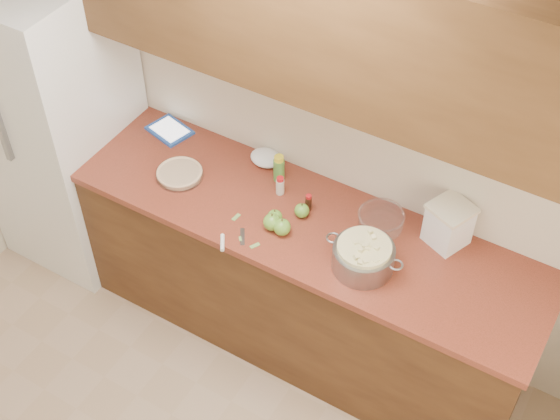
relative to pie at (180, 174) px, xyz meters
The scene contains 21 objects.
room_shell 1.58m from the pie, 66.95° to the right, with size 3.60×3.60×3.60m.
counter_run 0.77m from the pie, ahead, with size 2.64×0.68×0.92m.
upper_cabinets 1.20m from the pie, 19.15° to the left, with size 2.60×0.34×0.70m, color brown.
fridge 0.84m from the pie, behind, with size 0.70×0.70×1.80m, color white.
pie is the anchor object (origin of this frame).
colander 1.07m from the pie, ahead, with size 0.38×0.28×0.14m.
flour_canister 1.37m from the pie, 11.87° to the left, with size 0.24×0.24×0.22m.
tablet 0.37m from the pie, 134.43° to the left, with size 0.26×0.22×0.02m.
paring_knife 0.52m from the pie, 30.25° to the right, with size 0.13×0.18×0.02m.
lemon_bottle 0.51m from the pie, 28.32° to the left, with size 0.06×0.06×0.15m.
cinnamon_shaker 0.53m from the pie, 17.55° to the left, with size 0.04×0.04×0.10m.
vanilla_bottle 0.69m from the pie, 10.88° to the left, with size 0.03×0.03×0.09m.
mixing_bowl 1.05m from the pie, 11.45° to the left, with size 0.23×0.23×0.08m.
paper_towel 0.45m from the pie, 43.95° to the left, with size 0.17×0.14×0.07m, color white.
apple_left 0.58m from the pie, ahead, with size 0.07×0.07×0.09m.
apple_center 0.68m from the pie, ahead, with size 0.07×0.07×0.09m.
apple_front 0.60m from the pie, ahead, with size 0.09×0.09×0.10m.
apple_extra 0.65m from the pie, ahead, with size 0.08×0.08×0.10m.
peel_a 0.54m from the pie, 22.39° to the right, with size 0.03×0.01×0.00m, color #7EA751.
peel_b 0.62m from the pie, 19.59° to the right, with size 0.05×0.02×0.00m, color #7EA751.
peel_c 0.42m from the pie, 13.42° to the right, with size 0.05×0.02×0.00m, color #7EA751.
Camera 1 is at (1.32, -0.81, 3.65)m, focal length 50.00 mm.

